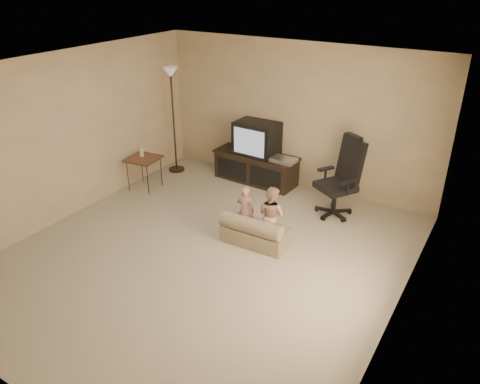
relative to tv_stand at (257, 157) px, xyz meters
The scene contains 9 objects.
floor 2.61m from the tv_stand, 76.05° to the right, with size 5.50×5.50×0.00m, color #B5AA90.
room_shell 2.78m from the tv_stand, 76.05° to the right, with size 5.50×5.50×5.50m.
tv_stand is the anchor object (origin of this frame).
office_chair 1.77m from the tv_stand, 13.54° to the right, with size 0.82×0.83×1.29m.
side_table 2.00m from the tv_stand, 140.41° to the right, with size 0.57×0.57×0.77m.
floor_lamp 1.87m from the tv_stand, 167.03° to the right, with size 0.30×0.30×1.96m.
child_sofa 2.15m from the tv_stand, 60.96° to the right, with size 0.94×0.54×0.45m.
toddler_left 1.84m from the tv_stand, 65.49° to the right, with size 0.27×0.20×0.74m, color tan.
toddler_right 2.07m from the tv_stand, 54.72° to the right, with size 0.41×0.23×0.85m, color tan.
Camera 1 is at (3.19, -4.33, 3.58)m, focal length 35.00 mm.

